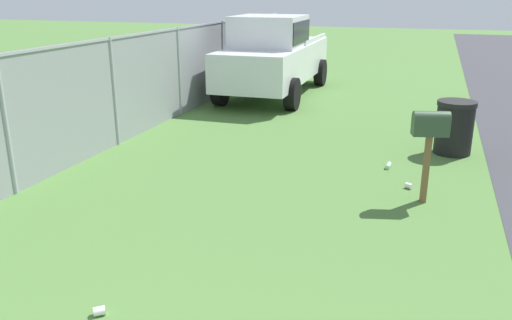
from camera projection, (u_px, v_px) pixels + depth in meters
name	position (u px, v px, depth m)	size (l,w,h in m)	color
mailbox	(430.00, 131.00, 6.72)	(0.31, 0.49, 1.24)	brown
pickup_truck	(274.00, 54.00, 13.66)	(5.31, 2.14, 2.09)	silver
trash_bin	(454.00, 127.00, 8.94)	(0.65, 0.65, 0.92)	black
fence_section	(150.00, 77.00, 10.44)	(18.00, 0.07, 1.93)	#9EA3A8
litter_bottle_midfield_b	(388.00, 165.00, 8.34)	(0.07, 0.07, 0.22)	#B2D8BF
litter_cup_far_scatter	(99.00, 311.00, 4.56)	(0.08, 0.08, 0.10)	white
litter_cup_near_hydrant	(409.00, 186.00, 7.46)	(0.08, 0.08, 0.10)	white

